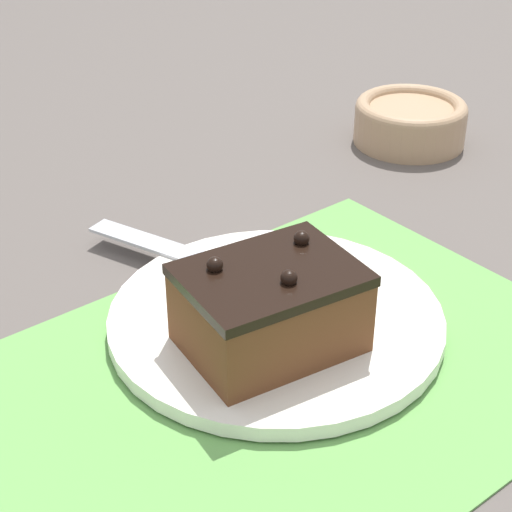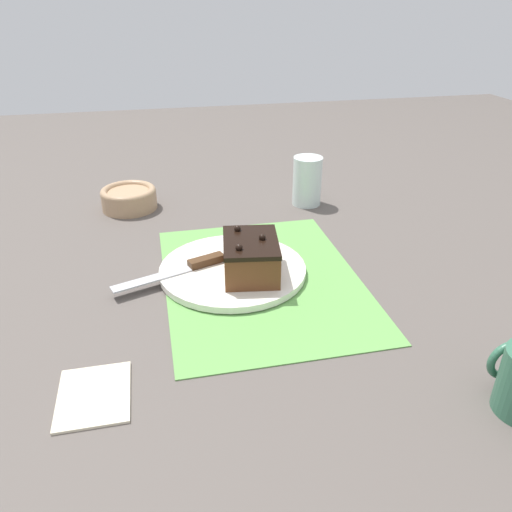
# 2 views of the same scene
# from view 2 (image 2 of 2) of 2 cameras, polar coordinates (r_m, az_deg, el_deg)

# --- Properties ---
(ground_plane) EXTENTS (3.00, 3.00, 0.00)m
(ground_plane) POSITION_cam_2_polar(r_m,az_deg,el_deg) (0.89, 0.68, -2.72)
(ground_plane) COLOR #544C47
(placemat_woven) EXTENTS (0.46, 0.34, 0.00)m
(placemat_woven) POSITION_cam_2_polar(r_m,az_deg,el_deg) (0.89, 0.68, -2.61)
(placemat_woven) COLOR #609E4C
(placemat_woven) RESTS_ON ground_plane
(cake_plate) EXTENTS (0.26, 0.26, 0.01)m
(cake_plate) POSITION_cam_2_polar(r_m,az_deg,el_deg) (0.90, -2.68, -1.56)
(cake_plate) COLOR white
(cake_plate) RESTS_ON placemat_woven
(chocolate_cake) EXTENTS (0.14, 0.11, 0.07)m
(chocolate_cake) POSITION_cam_2_polar(r_m,az_deg,el_deg) (0.86, -0.65, 0.03)
(chocolate_cake) COLOR brown
(chocolate_cake) RESTS_ON cake_plate
(serving_knife) EXTENTS (0.09, 0.20, 0.01)m
(serving_knife) POSITION_cam_2_polar(r_m,az_deg,el_deg) (0.89, -7.71, -1.21)
(serving_knife) COLOR #472D19
(serving_knife) RESTS_ON cake_plate
(drinking_glass) EXTENTS (0.07, 0.07, 0.11)m
(drinking_glass) POSITION_cam_2_polar(r_m,az_deg,el_deg) (1.19, 5.87, 8.52)
(drinking_glass) COLOR silver
(drinking_glass) RESTS_ON ground_plane
(small_bowl) EXTENTS (0.13, 0.13, 0.05)m
(small_bowl) POSITION_cam_2_polar(r_m,az_deg,el_deg) (1.21, -14.32, 6.49)
(small_bowl) COLOR tan
(small_bowl) RESTS_ON ground_plane
(folded_napkin) EXTENTS (0.11, 0.09, 0.01)m
(folded_napkin) POSITION_cam_2_polar(r_m,az_deg,el_deg) (0.69, -18.05, -14.79)
(folded_napkin) COLOR beige
(folded_napkin) RESTS_ON ground_plane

